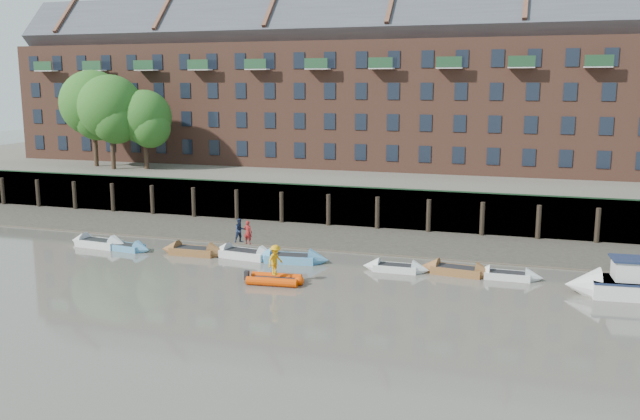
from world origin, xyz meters
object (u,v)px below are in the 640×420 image
at_px(person_rower_a, 248,232).
at_px(motor_launch, 621,284).
at_px(rowboat_4, 291,258).
at_px(rowboat_7, 507,275).
at_px(person_rower_b, 240,230).
at_px(rowboat_5, 396,268).
at_px(rowboat_6, 457,270).
at_px(rowboat_3, 245,254).
at_px(rowboat_0, 99,243).
at_px(person_rib_crew, 275,260).
at_px(rib_tender, 276,279).
at_px(rowboat_1, 126,247).
at_px(rowboat_2, 194,251).

bearing_deg(person_rower_a, motor_launch, 177.62).
distance_m(rowboat_4, rowboat_7, 13.37).
bearing_deg(rowboat_7, person_rower_b, 179.57).
bearing_deg(rowboat_5, person_rower_a, 178.07).
bearing_deg(person_rower_a, rowboat_6, -177.68).
height_order(rowboat_3, person_rower_a, person_rower_a).
relative_size(rowboat_0, person_rower_b, 3.12).
xyz_separation_m(rowboat_4, motor_launch, (19.32, -1.28, 0.44)).
bearing_deg(rowboat_6, person_rower_b, -172.89).
bearing_deg(rowboat_3, rowboat_7, 7.07).
bearing_deg(person_rower_b, person_rib_crew, -96.20).
bearing_deg(rowboat_4, rowboat_7, -5.56).
height_order(rib_tender, person_rower_b, person_rower_b).
relative_size(rowboat_1, rowboat_5, 1.02).
xyz_separation_m(rowboat_3, rowboat_5, (10.11, -0.21, -0.04)).
height_order(rowboat_1, rowboat_4, rowboat_4).
bearing_deg(rowboat_0, rowboat_5, 5.85).
height_order(rowboat_6, person_rower_b, person_rower_b).
height_order(rowboat_2, rowboat_7, rowboat_2).
relative_size(rowboat_1, motor_launch, 0.62).
bearing_deg(person_rower_b, person_rower_a, -67.80).
xyz_separation_m(motor_launch, person_rower_a, (-22.31, 1.37, 1.05)).
bearing_deg(rowboat_3, rowboat_1, -169.77).
xyz_separation_m(rowboat_0, rowboat_3, (10.98, 0.26, 0.00)).
distance_m(rowboat_5, person_rower_a, 9.94).
distance_m(rowboat_1, person_rower_a, 9.09).
xyz_separation_m(rowboat_0, person_rower_a, (11.27, 0.21, 1.49)).
height_order(motor_launch, person_rower_a, person_rower_a).
bearing_deg(rowboat_5, rib_tender, -143.20).
relative_size(rowboat_4, rowboat_5, 1.23).
bearing_deg(rowboat_1, motor_launch, 6.14).
xyz_separation_m(person_rower_a, person_rib_crew, (3.81, -4.85, -0.34)).
distance_m(rowboat_0, rowboat_4, 14.27).
relative_size(rowboat_1, rowboat_6, 0.88).
height_order(rowboat_2, person_rower_b, person_rower_b).
xyz_separation_m(rowboat_1, rowboat_2, (5.09, 0.29, 0.04)).
height_order(rowboat_0, rib_tender, rowboat_0).
relative_size(rowboat_0, person_rower_a, 3.22).
distance_m(rowboat_7, person_rower_b, 17.11).
xyz_separation_m(rowboat_7, rib_tender, (-12.53, -5.00, 0.04)).
relative_size(rowboat_3, rowboat_4, 1.00).
distance_m(rowboat_0, motor_launch, 33.60).
bearing_deg(rib_tender, rowboat_6, 22.58).
xyz_separation_m(rowboat_3, rowboat_6, (13.75, 0.22, -0.01)).
relative_size(rowboat_2, rowboat_7, 1.19).
xyz_separation_m(rowboat_1, person_rower_b, (8.27, 0.75, 1.56)).
distance_m(rowboat_1, rib_tender, 13.49).
bearing_deg(person_rib_crew, motor_launch, -61.09).
bearing_deg(rowboat_4, person_rib_crew, -87.14).
bearing_deg(rowboat_6, rib_tender, -145.19).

